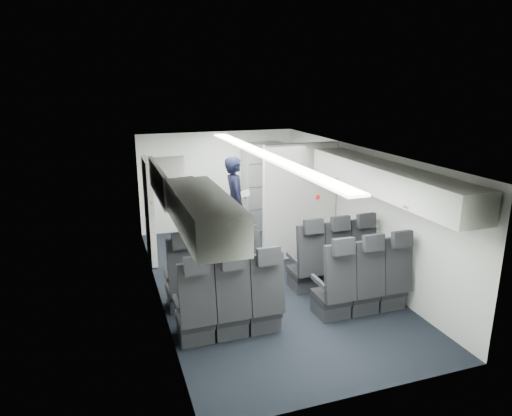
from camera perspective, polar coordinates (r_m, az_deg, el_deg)
cabin_shell at (r=7.25m, az=1.02°, el=-1.01°), size 3.41×6.01×2.16m
seat_row_front at (r=7.03m, az=2.47°, el=-7.84°), size 3.33×0.56×1.24m
seat_row_mid at (r=6.28m, az=5.49°, el=-10.92°), size 3.33×0.56×1.24m
overhead_bin_left_rear at (r=4.82m, az=-6.60°, el=-0.65°), size 0.53×1.80×0.40m
overhead_bin_left_front_open at (r=6.51m, az=-10.24°, el=2.40°), size 0.64×1.70×0.72m
overhead_bin_right_rear at (r=6.03m, az=20.34°, el=1.80°), size 0.53×1.80×0.40m
overhead_bin_right_front at (r=7.44m, az=11.95°, el=4.92°), size 0.53×1.70×0.40m
bulkhead_partition at (r=8.33m, az=5.51°, el=0.80°), size 1.40×0.15×2.13m
galley_unit at (r=10.08m, az=0.88°, el=2.76°), size 0.85×0.52×1.90m
boarding_door at (r=8.42m, az=-13.20°, el=-0.24°), size 0.12×1.27×1.86m
flight_attendant at (r=8.95m, az=-2.62°, el=0.76°), size 0.50×0.70×1.80m
carry_on_bag at (r=6.15m, az=-9.07°, el=2.50°), size 0.45×0.36×0.24m
papers at (r=8.91m, az=-1.37°, el=1.81°), size 0.18×0.02×0.13m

